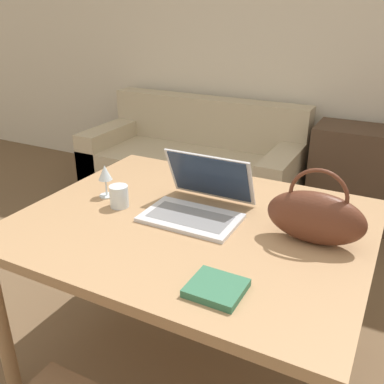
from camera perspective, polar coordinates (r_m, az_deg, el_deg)
name	(u,v)px	position (r m, az deg, el deg)	size (l,w,h in m)	color
wall_back	(328,33)	(3.56, 17.67, 19.58)	(10.00, 0.06, 2.70)	beige
dining_table	(193,237)	(1.73, 0.15, -6.02)	(1.35, 1.10, 0.77)	#A87F56
couch	(194,166)	(3.63, 0.22, 3.42)	(1.77, 0.83, 0.82)	#C1B293
laptop	(200,198)	(1.73, 1.04, -0.80)	(0.38, 0.35, 0.23)	silver
drinking_glass	(119,196)	(1.81, -9.70, -0.57)	(0.08, 0.08, 0.09)	silver
wine_glass	(105,175)	(1.90, -11.50, 2.23)	(0.07, 0.07, 0.15)	silver
handbag	(316,216)	(1.56, 16.15, -3.16)	(0.35, 0.12, 0.28)	#592D1E
book	(216,288)	(1.30, 3.26, -12.66)	(0.16, 0.15, 0.02)	#336B4C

